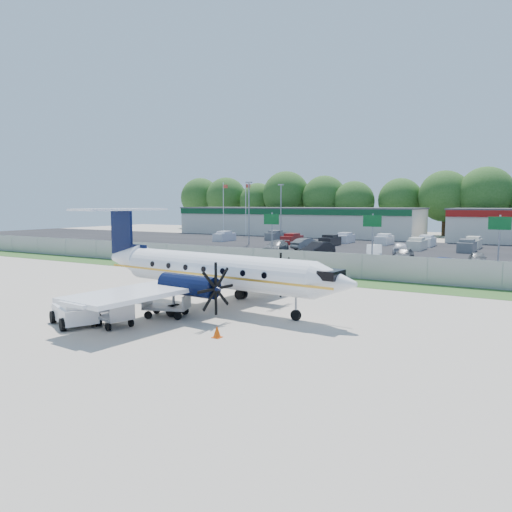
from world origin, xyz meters
The scene contains 30 objects.
ground centered at (0.00, 0.00, 0.00)m, with size 170.00×170.00×0.00m, color #BAAF9E.
grass_verge centered at (0.00, 12.00, 0.01)m, with size 170.00×4.00×0.02m, color #2D561E.
access_road centered at (0.00, 19.00, 0.01)m, with size 170.00×8.00×0.02m, color black.
parking_lot centered at (0.00, 40.00, 0.01)m, with size 170.00×32.00×0.02m, color black.
perimeter_fence centered at (0.00, 14.00, 1.00)m, with size 120.00×0.06×1.99m.
building_west centered at (-24.00, 61.98, 2.63)m, with size 46.40×12.40×5.24m.
sign_left centered at (-8.00, 22.91, 3.61)m, with size 1.80×0.26×5.00m.
sign_mid centered at (3.00, 22.91, 3.61)m, with size 1.80×0.26×5.00m.
sign_right centered at (14.00, 22.91, 3.61)m, with size 1.80×0.26×5.00m.
flagpole_west centered at (-35.92, 55.00, 5.64)m, with size 1.06×0.12×10.00m.
flagpole_east centered at (-30.92, 55.00, 5.64)m, with size 1.06×0.12×10.00m.
light_pole_nw centered at (-20.00, 38.00, 5.23)m, with size 0.90×0.35×9.09m.
light_pole_sw centered at (-20.00, 48.00, 5.23)m, with size 0.90×0.35×9.09m.
tree_line centered at (0.00, 74.00, 0.00)m, with size 112.00×6.00×14.00m, color #244F17, non-canonical shape.
aircraft centered at (1.04, -0.83, 2.18)m, with size 18.33×18.05×5.64m.
pushback_tug centered at (-2.21, -7.70, 0.68)m, with size 3.09×2.77×1.43m.
baggage_cart_near centered at (-0.55, -6.95, 0.53)m, with size 2.45×1.84×1.15m.
baggage_cart_far centered at (0.42, -4.01, 0.56)m, with size 2.63×2.11×1.20m.
cone_nose centered at (5.08, -6.07, 0.26)m, with size 0.39×0.39×0.56m.
cone_starboard_wing centered at (-0.35, 8.98, 0.28)m, with size 0.41×0.41×0.59m.
road_car_west centered at (-16.92, 16.88, 0.00)m, with size 1.70×4.89×1.61m, color beige.
road_car_mid centered at (9.70, 19.68, 0.00)m, with size 1.51×4.32×1.42m, color navy.
parked_car_a centered at (-11.08, 29.75, 0.00)m, with size 2.01×4.95×1.44m, color #595B5E.
parked_car_b centered at (-4.94, 28.32, 0.00)m, with size 1.72×4.94×1.63m, color black.
parked_car_c centered at (1.40, 28.91, 0.00)m, with size 1.61×4.61×1.52m, color silver.
parked_car_d centered at (4.78, 28.21, 0.00)m, with size 1.66×4.12×1.41m, color #595B5E.
parked_car_e centered at (11.83, 28.18, 0.00)m, with size 1.54×3.83×1.30m, color #595B5E.
parked_car_f centered at (-9.19, 34.72, 0.00)m, with size 1.62×4.65×1.53m, color #595B5E.
parked_car_g centered at (2.68, 34.79, 0.00)m, with size 1.77×4.39×1.49m, color silver.
far_parking_rows centered at (0.00, 45.00, 0.00)m, with size 56.00×10.00×1.60m, color gray, non-canonical shape.
Camera 1 is at (17.58, -23.92, 5.95)m, focal length 35.00 mm.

